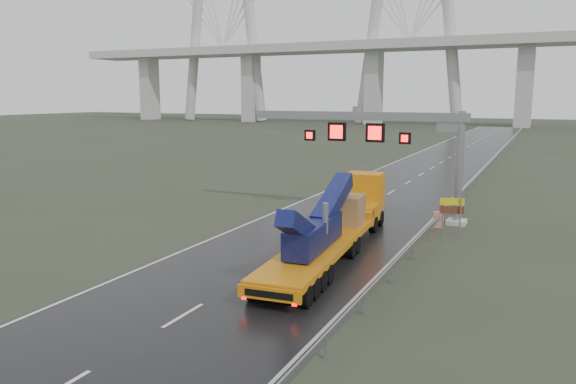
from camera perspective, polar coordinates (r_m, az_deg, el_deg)
The scene contains 7 objects.
ground at distance 23.37m, azimuth -7.70°, elevation -10.69°, with size 400.00×400.00×0.00m, color #2F3727.
road at distance 60.11m, azimuth 13.35°, elevation 1.73°, with size 11.00×200.00×0.02m, color black.
guardrail at distance 49.26m, azimuth 17.93°, elevation 0.60°, with size 0.20×140.00×1.40m, color gray, non-canonical shape.
sign_gantry at distance 37.74m, azimuth 9.90°, elevation 5.79°, with size 14.90×1.20×7.42m.
heavy_haul_truck at distance 30.32m, azimuth 5.24°, elevation -2.82°, with size 3.82×17.18×4.00m.
exit_sign_pair at distance 33.78m, azimuth 16.30°, elevation -1.71°, with size 1.34×0.38×2.35m.
striped_barrier at distance 36.29m, azimuth 15.04°, elevation -2.72°, with size 0.59×0.32×1.00m, color red.
Camera 1 is at (11.98, -18.34, 8.13)m, focal length 35.00 mm.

